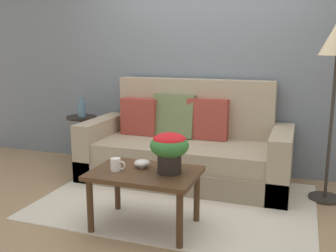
% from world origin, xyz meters
% --- Properties ---
extents(ground_plane, '(14.00, 14.00, 0.00)m').
position_xyz_m(ground_plane, '(0.00, 0.00, 0.00)').
color(ground_plane, '#997A56').
extents(wall_back, '(6.40, 0.12, 2.93)m').
position_xyz_m(wall_back, '(0.00, 1.24, 1.47)').
color(wall_back, slate).
rests_on(wall_back, ground).
extents(area_rug, '(2.47, 1.70, 0.01)m').
position_xyz_m(area_rug, '(0.00, 0.13, 0.01)').
color(area_rug, beige).
rests_on(area_rug, ground).
extents(couch, '(2.19, 0.91, 1.07)m').
position_xyz_m(couch, '(-0.11, 0.76, 0.33)').
color(couch, gray).
rests_on(couch, ground).
extents(coffee_table, '(0.84, 0.57, 0.47)m').
position_xyz_m(coffee_table, '(-0.08, -0.46, 0.40)').
color(coffee_table, '#442D1B').
rests_on(coffee_table, ground).
extents(side_table, '(0.36, 0.36, 0.60)m').
position_xyz_m(side_table, '(-1.46, 0.87, 0.41)').
color(side_table, black).
rests_on(side_table, ground).
extents(potted_plant, '(0.30, 0.30, 0.31)m').
position_xyz_m(potted_plant, '(0.12, -0.43, 0.67)').
color(potted_plant, black).
rests_on(potted_plant, coffee_table).
extents(coffee_mug, '(0.13, 0.08, 0.10)m').
position_xyz_m(coffee_mug, '(-0.29, -0.52, 0.52)').
color(coffee_mug, white).
rests_on(coffee_mug, coffee_table).
extents(snack_bowl, '(0.13, 0.13, 0.07)m').
position_xyz_m(snack_bowl, '(-0.13, -0.38, 0.51)').
color(snack_bowl, silver).
rests_on(snack_bowl, coffee_table).
extents(table_vase, '(0.09, 0.09, 0.23)m').
position_xyz_m(table_vase, '(-1.45, 0.86, 0.69)').
color(table_vase, slate).
rests_on(table_vase, side_table).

